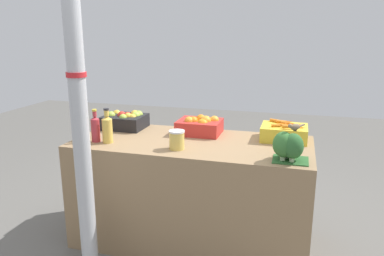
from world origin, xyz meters
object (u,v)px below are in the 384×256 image
(support_pole, at_px, (78,93))
(pickle_jar, at_px, (177,140))
(orange_crate, at_px, (200,125))
(juice_bottle_golden, at_px, (107,128))
(carrot_crate, at_px, (284,132))
(juice_bottle_ruby, at_px, (95,128))
(broccoli_pile, at_px, (289,146))
(sparrow_bird, at_px, (295,127))
(juice_bottle_amber, at_px, (82,127))
(apple_crate, at_px, (125,120))

(support_pole, xyz_separation_m, pickle_jar, (0.48, 0.41, -0.37))
(orange_crate, xyz_separation_m, juice_bottle_golden, (-0.59, -0.42, 0.04))
(juice_bottle_golden, bearing_deg, carrot_crate, 18.99)
(juice_bottle_ruby, bearing_deg, juice_bottle_golden, 0.00)
(broccoli_pile, bearing_deg, support_pole, -163.61)
(orange_crate, bearing_deg, pickle_jar, -97.09)
(sparrow_bird, bearing_deg, carrot_crate, -125.49)
(support_pole, bearing_deg, juice_bottle_amber, 121.67)
(juice_bottle_golden, relative_size, sparrow_bird, 2.43)
(orange_crate, xyz_separation_m, broccoli_pile, (0.70, -0.48, 0.03))
(sparrow_bird, bearing_deg, pickle_jar, -46.45)
(pickle_jar, bearing_deg, sparrow_bird, -2.16)
(broccoli_pile, distance_m, juice_bottle_amber, 1.49)
(orange_crate, height_order, juice_bottle_amber, juice_bottle_amber)
(broccoli_pile, relative_size, juice_bottle_ruby, 0.92)
(broccoli_pile, xyz_separation_m, juice_bottle_golden, (-1.28, 0.06, 0.01))
(pickle_jar, xyz_separation_m, sparrow_bird, (0.78, -0.03, 0.15))
(broccoli_pile, xyz_separation_m, juice_bottle_amber, (-1.49, 0.06, 0.01))
(support_pole, distance_m, orange_crate, 1.06)
(juice_bottle_golden, bearing_deg, apple_crate, 98.42)
(juice_bottle_golden, bearing_deg, support_pole, -83.22)
(juice_bottle_amber, height_order, juice_bottle_golden, juice_bottle_golden)
(support_pole, height_order, broccoli_pile, support_pole)
(carrot_crate, xyz_separation_m, broccoli_pile, (0.05, -0.48, 0.04))
(juice_bottle_ruby, xyz_separation_m, sparrow_bird, (1.41, -0.04, 0.12))
(pickle_jar, bearing_deg, carrot_crate, 31.75)
(carrot_crate, bearing_deg, apple_crate, 179.88)
(apple_crate, relative_size, juice_bottle_amber, 1.32)
(support_pole, height_order, juice_bottle_amber, support_pole)
(support_pole, height_order, carrot_crate, support_pole)
(orange_crate, distance_m, sparrow_bird, 0.87)
(juice_bottle_ruby, relative_size, juice_bottle_golden, 0.95)
(broccoli_pile, relative_size, juice_bottle_amber, 0.88)
(apple_crate, distance_m, carrot_crate, 1.30)
(juice_bottle_amber, bearing_deg, juice_bottle_golden, 0.00)
(juice_bottle_amber, bearing_deg, orange_crate, 27.91)
(broccoli_pile, xyz_separation_m, sparrow_bird, (0.02, 0.02, 0.12))
(support_pole, height_order, pickle_jar, support_pole)
(apple_crate, bearing_deg, pickle_jar, -36.26)
(support_pole, height_order, sparrow_bird, support_pole)
(juice_bottle_amber, xyz_separation_m, juice_bottle_ruby, (0.11, 0.00, -0.00))
(support_pole, relative_size, apple_crate, 7.39)
(carrot_crate, xyz_separation_m, pickle_jar, (-0.70, -0.44, 0.01))
(broccoli_pile, bearing_deg, pickle_jar, 176.50)
(broccoli_pile, relative_size, pickle_jar, 1.70)
(broccoli_pile, height_order, juice_bottle_ruby, juice_bottle_ruby)
(support_pole, bearing_deg, apple_crate, 97.61)
(juice_bottle_amber, xyz_separation_m, sparrow_bird, (1.52, -0.04, 0.12))
(support_pole, distance_m, carrot_crate, 1.50)
(orange_crate, xyz_separation_m, pickle_jar, (-0.05, -0.43, -0.00))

